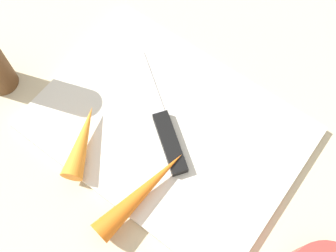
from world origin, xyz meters
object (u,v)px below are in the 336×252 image
(knife, at_px, (167,134))
(carrot_long, at_px, (142,192))
(carrot_short, at_px, (82,141))
(cutting_board, at_px, (168,128))

(knife, relative_size, carrot_long, 1.20)
(carrot_short, relative_size, carrot_long, 0.71)
(cutting_board, distance_m, knife, 0.02)
(knife, relative_size, carrot_short, 1.70)
(carrot_long, bearing_deg, cutting_board, 26.54)
(cutting_board, bearing_deg, knife, 120.50)
(carrot_short, xyz_separation_m, carrot_long, (-0.11, 0.01, 0.00))
(carrot_short, bearing_deg, knife, -72.44)
(cutting_board, xyz_separation_m, carrot_short, (0.07, 0.09, 0.02))
(knife, distance_m, carrot_short, 0.11)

